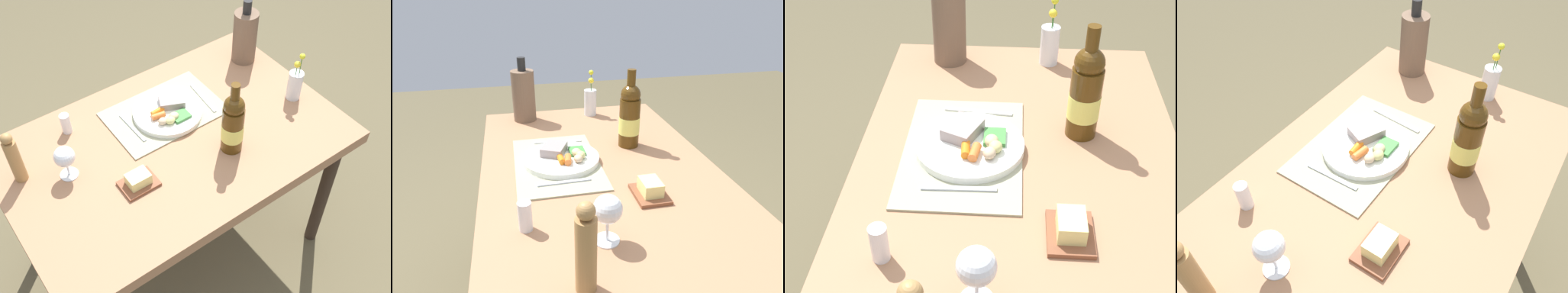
# 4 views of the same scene
# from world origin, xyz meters

# --- Properties ---
(ground_plane) EXTENTS (8.00, 8.00, 0.00)m
(ground_plane) POSITION_xyz_m (0.00, 0.00, 0.00)
(ground_plane) COLOR brown
(dining_table) EXTENTS (1.30, 0.83, 0.77)m
(dining_table) POSITION_xyz_m (0.00, 0.00, 0.69)
(dining_table) COLOR #A4724F
(dining_table) RESTS_ON ground_plane
(placemat) EXTENTS (0.46, 0.30, 0.01)m
(placemat) POSITION_xyz_m (-0.06, -0.15, 0.77)
(placemat) COLOR #9F9F7F
(placemat) RESTS_ON dining_table
(dinner_plate) EXTENTS (0.28, 0.28, 0.05)m
(dinner_plate) POSITION_xyz_m (-0.07, -0.13, 0.79)
(dinner_plate) COLOR white
(dinner_plate) RESTS_ON placemat
(fork) EXTENTS (0.03, 0.19, 0.00)m
(fork) POSITION_xyz_m (-0.23, -0.12, 0.78)
(fork) COLOR silver
(fork) RESTS_ON placemat
(knife) EXTENTS (0.02, 0.18, 0.00)m
(knife) POSITION_xyz_m (0.09, -0.14, 0.78)
(knife) COLOR silver
(knife) RESTS_ON placemat
(wine_glass) EXTENTS (0.08, 0.08, 0.14)m
(wine_glass) POSITION_xyz_m (0.39, -0.08, 0.86)
(wine_glass) COLOR white
(wine_glass) RESTS_ON dining_table
(cooler_bottle) EXTENTS (0.10, 0.10, 0.30)m
(cooler_bottle) POSITION_xyz_m (-0.54, -0.23, 0.89)
(cooler_bottle) COLOR brown
(cooler_bottle) RESTS_ON dining_table
(flower_vase) EXTENTS (0.06, 0.06, 0.22)m
(flower_vase) POSITION_xyz_m (-0.54, 0.09, 0.84)
(flower_vase) COLOR silver
(flower_vase) RESTS_ON dining_table
(salt_shaker) EXTENTS (0.04, 0.04, 0.09)m
(salt_shaker) POSITION_xyz_m (0.30, -0.28, 0.81)
(salt_shaker) COLOR white
(salt_shaker) RESTS_ON dining_table
(wine_bottle) EXTENTS (0.08, 0.08, 0.31)m
(wine_bottle) POSITION_xyz_m (-0.16, 0.16, 0.89)
(wine_bottle) COLOR #4D310D
(wine_bottle) RESTS_ON dining_table
(butter_dish) EXTENTS (0.13, 0.10, 0.05)m
(butter_dish) POSITION_xyz_m (0.22, 0.11, 0.79)
(butter_dish) COLOR brown
(butter_dish) RESTS_ON dining_table
(pepper_mill) EXTENTS (0.05, 0.05, 0.22)m
(pepper_mill) POSITION_xyz_m (0.54, -0.16, 0.88)
(pepper_mill) COLOR #A67A45
(pepper_mill) RESTS_ON dining_table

